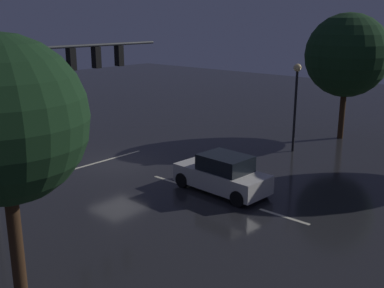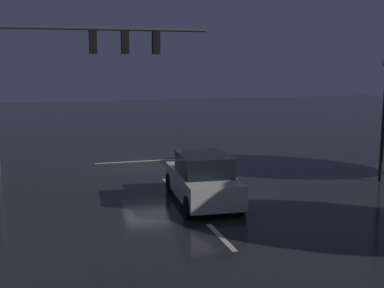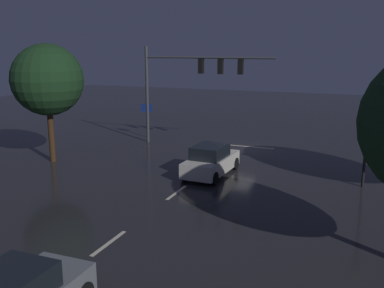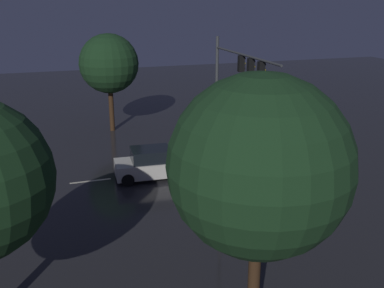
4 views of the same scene
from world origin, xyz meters
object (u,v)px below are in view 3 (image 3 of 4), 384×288
(car_approaching, at_px, (211,161))
(street_lamp_left_kerb, at_px, (368,118))
(tree_right_near, at_px, (48,80))
(traffic_signal_assembly, at_px, (190,76))
(route_sign, at_px, (147,113))

(car_approaching, relative_size, street_lamp_left_kerb, 0.89)
(street_lamp_left_kerb, xyz_separation_m, tree_right_near, (17.77, 1.74, 1.47))
(traffic_signal_assembly, distance_m, route_sign, 5.36)
(traffic_signal_assembly, bearing_deg, route_sign, -18.25)
(street_lamp_left_kerb, xyz_separation_m, route_sign, (15.78, -6.87, -1.58))
(street_lamp_left_kerb, distance_m, route_sign, 17.29)
(traffic_signal_assembly, relative_size, street_lamp_left_kerb, 1.88)
(car_approaching, relative_size, route_sign, 1.67)
(street_lamp_left_kerb, height_order, tree_right_near, tree_right_near)
(traffic_signal_assembly, distance_m, tree_right_near, 9.51)
(traffic_signal_assembly, xyz_separation_m, tree_right_near, (6.19, 7.23, 0.02))
(route_sign, bearing_deg, street_lamp_left_kerb, 156.49)
(route_sign, height_order, tree_right_near, tree_right_near)
(car_approaching, height_order, route_sign, route_sign)
(car_approaching, height_order, tree_right_near, tree_right_near)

